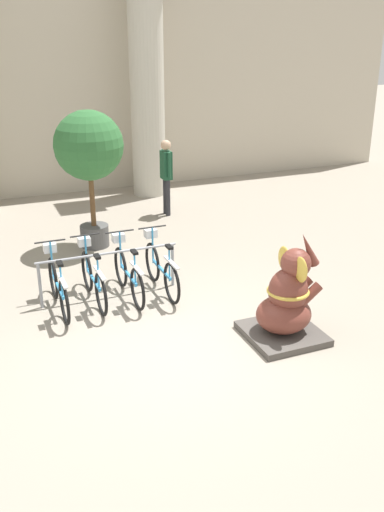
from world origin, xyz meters
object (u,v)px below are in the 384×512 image
potted_tree (89,151)px  elephant_statue (287,303)px  bicycle_3 (161,268)px  person_pedestrian (166,170)px  bicycle_2 (128,273)px  bicycle_0 (58,285)px  bicycle_1 (93,278)px

potted_tree → elephant_statue: bearing=-70.2°
bicycle_3 → person_pedestrian: person_pedestrian is taller
bicycle_3 → person_pedestrian: 4.22m
bicycle_2 → person_pedestrian: bearing=61.8°
bicycle_0 → person_pedestrian: bearing=50.6°
bicycle_0 → elephant_statue: (2.82, -2.09, 0.13)m
bicycle_2 → elephant_statue: 2.71m
bicycle_2 → potted_tree: (0.03, 2.48, 1.52)m
bicycle_0 → bicycle_2: 1.13m
bicycle_3 → elephant_statue: 2.40m
elephant_statue → person_pedestrian: 6.04m
elephant_statue → potted_tree: (-1.65, 4.60, 1.39)m
bicycle_1 → elephant_statue: size_ratio=1.05×
bicycle_0 → bicycle_3: size_ratio=1.00×
bicycle_3 → person_pedestrian: size_ratio=0.93×
elephant_statue → potted_tree: 5.08m
bicycle_3 → person_pedestrian: (1.52, 3.88, 0.65)m
elephant_statue → bicycle_3: bearing=117.8°
bicycle_0 → potted_tree: size_ratio=0.61×
bicycle_1 → bicycle_3: size_ratio=1.00×
bicycle_0 → elephant_statue: 3.51m
bicycle_3 → potted_tree: (-0.54, 2.48, 1.52)m
bicycle_0 → person_pedestrian: person_pedestrian is taller
bicycle_2 → elephant_statue: elephant_statue is taller
bicycle_1 → bicycle_2: bearing=-3.7°
bicycle_0 → bicycle_2: same height
bicycle_1 → elephant_statue: 3.12m
bicycle_0 → bicycle_1: (0.57, 0.07, 0.00)m
bicycle_3 → elephant_statue: elephant_statue is taller
person_pedestrian → potted_tree: size_ratio=0.65×
bicycle_3 → bicycle_2: bearing=-179.7°
bicycle_3 → bicycle_0: bearing=-178.9°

